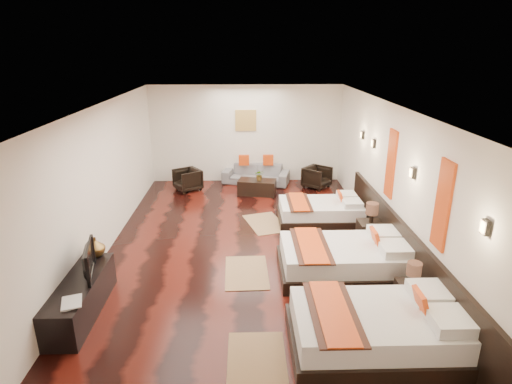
{
  "coord_description": "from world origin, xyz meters",
  "views": [
    {
      "loc": [
        -0.05,
        -7.36,
        3.81
      ],
      "look_at": [
        0.17,
        0.48,
        1.1
      ],
      "focal_mm": 29.65,
      "sensor_mm": 36.0,
      "label": 1
    }
  ],
  "objects_px": {
    "nightstand_b": "(370,231)",
    "tv_console": "(81,297)",
    "figurine": "(95,247)",
    "coffee_table": "(257,187)",
    "bed_far": "(321,211)",
    "armchair_left": "(188,180)",
    "bed_mid": "(345,259)",
    "table_plant": "(260,175)",
    "book": "(61,305)",
    "tv": "(84,261)",
    "nightstand_a": "(411,294)",
    "armchair_right": "(317,177)",
    "sofa": "(256,174)",
    "bed_near": "(379,329)"
  },
  "relations": [
    {
      "from": "nightstand_b",
      "to": "tv_console",
      "type": "bearing_deg",
      "value": -156.61
    },
    {
      "from": "figurine",
      "to": "coffee_table",
      "type": "relative_size",
      "value": 0.33
    },
    {
      "from": "bed_far",
      "to": "armchair_left",
      "type": "distance_m",
      "value": 4.07
    },
    {
      "from": "bed_mid",
      "to": "table_plant",
      "type": "xyz_separation_m",
      "value": [
        -1.34,
        4.31,
        0.25
      ]
    },
    {
      "from": "nightstand_b",
      "to": "tv_console",
      "type": "height_order",
      "value": "nightstand_b"
    },
    {
      "from": "book",
      "to": "table_plant",
      "type": "xyz_separation_m",
      "value": [
        2.86,
        5.97,
        -0.02
      ]
    },
    {
      "from": "bed_far",
      "to": "coffee_table",
      "type": "bearing_deg",
      "value": 126.01
    },
    {
      "from": "bed_far",
      "to": "tv",
      "type": "distance_m",
      "value": 5.28
    },
    {
      "from": "nightstand_b",
      "to": "bed_mid",
      "type": "bearing_deg",
      "value": -124.46
    },
    {
      "from": "bed_mid",
      "to": "nightstand_a",
      "type": "xyz_separation_m",
      "value": [
        0.75,
        -1.1,
        -0.01
      ]
    },
    {
      "from": "armchair_right",
      "to": "coffee_table",
      "type": "distance_m",
      "value": 1.79
    },
    {
      "from": "tv",
      "to": "coffee_table",
      "type": "bearing_deg",
      "value": -41.36
    },
    {
      "from": "figurine",
      "to": "armchair_left",
      "type": "height_order",
      "value": "figurine"
    },
    {
      "from": "figurine",
      "to": "sofa",
      "type": "distance_m",
      "value": 6.2
    },
    {
      "from": "bed_near",
      "to": "nightstand_a",
      "type": "xyz_separation_m",
      "value": [
        0.75,
        0.85,
        -0.01
      ]
    },
    {
      "from": "bed_near",
      "to": "figurine",
      "type": "distance_m",
      "value": 4.55
    },
    {
      "from": "book",
      "to": "sofa",
      "type": "height_order",
      "value": "book"
    },
    {
      "from": "nightstand_a",
      "to": "book",
      "type": "relative_size",
      "value": 2.31
    },
    {
      "from": "figurine",
      "to": "sofa",
      "type": "relative_size",
      "value": 0.17
    },
    {
      "from": "nightstand_a",
      "to": "table_plant",
      "type": "xyz_separation_m",
      "value": [
        -2.09,
        5.4,
        0.26
      ]
    },
    {
      "from": "tv_console",
      "to": "coffee_table",
      "type": "distance_m",
      "value": 6.03
    },
    {
      "from": "tv",
      "to": "book",
      "type": "height_order",
      "value": "tv"
    },
    {
      "from": "nightstand_a",
      "to": "sofa",
      "type": "height_order",
      "value": "nightstand_a"
    },
    {
      "from": "bed_near",
      "to": "book",
      "type": "relative_size",
      "value": 6.54
    },
    {
      "from": "nightstand_b",
      "to": "table_plant",
      "type": "relative_size",
      "value": 3.2
    },
    {
      "from": "book",
      "to": "figurine",
      "type": "distance_m",
      "value": 1.42
    },
    {
      "from": "nightstand_b",
      "to": "figurine",
      "type": "xyz_separation_m",
      "value": [
        -4.94,
        -1.34,
        0.39
      ]
    },
    {
      "from": "sofa",
      "to": "table_plant",
      "type": "relative_size",
      "value": 6.6
    },
    {
      "from": "armchair_right",
      "to": "table_plant",
      "type": "distance_m",
      "value": 1.74
    },
    {
      "from": "book",
      "to": "coffee_table",
      "type": "distance_m",
      "value": 6.59
    },
    {
      "from": "nightstand_b",
      "to": "book",
      "type": "xyz_separation_m",
      "value": [
        -4.94,
        -2.76,
        0.24
      ]
    },
    {
      "from": "book",
      "to": "armchair_left",
      "type": "relative_size",
      "value": 0.53
    },
    {
      "from": "tv",
      "to": "armchair_right",
      "type": "height_order",
      "value": "tv"
    },
    {
      "from": "figurine",
      "to": "coffee_table",
      "type": "bearing_deg",
      "value": 58.49
    },
    {
      "from": "bed_near",
      "to": "nightstand_a",
      "type": "relative_size",
      "value": 2.83
    },
    {
      "from": "nightstand_b",
      "to": "table_plant",
      "type": "distance_m",
      "value": 3.84
    },
    {
      "from": "figurine",
      "to": "armchair_left",
      "type": "bearing_deg",
      "value": 80.09
    },
    {
      "from": "book",
      "to": "armchair_left",
      "type": "xyz_separation_m",
      "value": [
        0.87,
        6.37,
        -0.27
      ]
    },
    {
      "from": "tv_console",
      "to": "table_plant",
      "type": "bearing_deg",
      "value": 61.94
    },
    {
      "from": "sofa",
      "to": "coffee_table",
      "type": "distance_m",
      "value": 0.97
    },
    {
      "from": "bed_near",
      "to": "sofa",
      "type": "distance_m",
      "value": 7.35
    },
    {
      "from": "table_plant",
      "to": "coffee_table",
      "type": "bearing_deg",
      "value": -171.58
    },
    {
      "from": "tv",
      "to": "figurine",
      "type": "height_order",
      "value": "tv"
    },
    {
      "from": "bed_near",
      "to": "sofa",
      "type": "height_order",
      "value": "bed_near"
    },
    {
      "from": "bed_far",
      "to": "figurine",
      "type": "height_order",
      "value": "figurine"
    },
    {
      "from": "nightstand_a",
      "to": "tv",
      "type": "xyz_separation_m",
      "value": [
        -4.89,
        0.24,
        0.5
      ]
    },
    {
      "from": "nightstand_a",
      "to": "coffee_table",
      "type": "relative_size",
      "value": 0.8
    },
    {
      "from": "figurine",
      "to": "armchair_right",
      "type": "bearing_deg",
      "value": 48.38
    },
    {
      "from": "armchair_left",
      "to": "figurine",
      "type": "bearing_deg",
      "value": -43.58
    },
    {
      "from": "bed_mid",
      "to": "figurine",
      "type": "relative_size",
      "value": 6.86
    }
  ]
}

